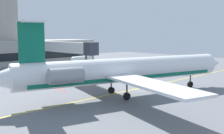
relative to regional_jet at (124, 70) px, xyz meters
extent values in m
cube|color=slate|center=(4.60, 0.77, -3.44)|extent=(120.00, 120.00, 0.10)
cube|color=yellow|center=(4.60, 1.82, -3.39)|extent=(108.00, 0.24, 0.01)
cube|color=red|center=(-4.02, 11.43, -3.39)|extent=(0.30, 8.00, 0.01)
cube|color=silver|center=(9.49, 29.97, 1.70)|extent=(1.40, 21.61, 2.40)
cube|color=#2D333D|center=(9.49, 18.26, 1.70)|extent=(2.40, 2.00, 2.64)
cylinder|color=#4C4C51|center=(9.49, 39.27, -1.45)|extent=(0.44, 0.44, 3.89)
cylinder|color=#4C4C51|center=(9.49, 19.96, -1.45)|extent=(0.44, 0.44, 3.89)
cylinder|color=white|center=(0.61, -0.17, 0.05)|extent=(29.07, 10.64, 3.09)
cube|color=#0C664C|center=(0.61, -0.17, -0.80)|extent=(26.17, 9.58, 0.56)
cone|color=white|center=(15.79, -4.28, 0.05)|extent=(4.07, 3.81, 3.03)
cube|color=white|center=(0.55, 8.24, -0.41)|extent=(6.93, 13.59, 0.28)
cube|color=white|center=(-3.68, -7.39, -0.41)|extent=(6.93, 13.59, 0.28)
cylinder|color=gray|center=(-7.80, 4.64, 0.28)|extent=(4.02, 2.61, 1.70)
cylinder|color=gray|center=(-9.07, -0.07, 0.28)|extent=(4.02, 2.61, 1.70)
cube|color=#0C664C|center=(-11.26, 3.05, 3.78)|extent=(2.75, 0.96, 4.37)
cube|color=white|center=(-11.26, 3.05, 5.97)|extent=(3.38, 5.34, 0.20)
cylinder|color=#3F3F44|center=(11.35, -3.08, -1.99)|extent=(0.20, 0.20, 1.44)
cylinder|color=black|center=(11.35, -3.08, -2.94)|extent=(0.96, 0.57, 0.90)
cylinder|color=#3F3F44|center=(-0.28, 2.16, -1.99)|extent=(0.20, 0.20, 1.44)
cylinder|color=black|center=(-0.28, 2.16, -2.94)|extent=(0.96, 0.57, 0.90)
cylinder|color=#3F3F44|center=(-1.33, -1.72, -1.99)|extent=(0.20, 0.20, 1.44)
cylinder|color=black|center=(-1.33, -1.72, -2.94)|extent=(0.96, 0.57, 0.90)
cube|color=#19389E|center=(2.75, 27.73, -2.73)|extent=(3.40, 4.13, 0.63)
cube|color=navy|center=(3.35, 28.66, -1.84)|extent=(2.00, 2.06, 1.14)
cylinder|color=black|center=(2.86, 29.30, -3.04)|extent=(0.61, 0.74, 0.70)
cylinder|color=black|center=(4.14, 28.48, -3.04)|extent=(0.61, 0.74, 0.70)
cylinder|color=black|center=(1.37, 26.99, -3.04)|extent=(0.61, 0.74, 0.70)
cylinder|color=black|center=(2.64, 26.17, -3.04)|extent=(0.61, 0.74, 0.70)
cube|color=#19389E|center=(-5.67, 16.22, -2.78)|extent=(3.15, 1.73, 0.52)
cube|color=navy|center=(-6.53, 16.18, -1.87)|extent=(1.30, 1.48, 1.28)
cylinder|color=black|center=(-6.70, 15.38, -3.04)|extent=(0.71, 0.32, 0.70)
cylinder|color=black|center=(-6.78, 16.95, -3.04)|extent=(0.71, 0.32, 0.70)
cylinder|color=black|center=(-4.55, 15.49, -3.04)|extent=(0.71, 0.32, 0.70)
cylinder|color=black|center=(-4.63, 17.06, -3.04)|extent=(0.71, 0.32, 0.70)
cylinder|color=white|center=(19.25, 34.26, -2.12)|extent=(6.29, 2.91, 1.83)
sphere|color=white|center=(22.22, 34.82, -2.12)|extent=(1.79, 1.79, 1.79)
sphere|color=white|center=(16.28, 33.70, -2.12)|extent=(1.79, 1.79, 1.79)
cube|color=#59595B|center=(17.43, 34.26, -3.21)|extent=(0.60, 1.65, 0.35)
cube|color=#59595B|center=(21.07, 34.26, -3.21)|extent=(0.60, 1.65, 0.35)
cone|color=orange|center=(9.20, 0.54, -3.11)|extent=(0.36, 0.36, 0.55)
cube|color=black|center=(9.20, 0.54, -3.37)|extent=(0.47, 0.47, 0.04)
cone|color=orange|center=(12.17, 9.66, -3.11)|extent=(0.36, 0.36, 0.55)
cube|color=black|center=(12.17, 9.66, -3.37)|extent=(0.47, 0.47, 0.04)
camera|label=1|loc=(-24.99, -23.70, 4.66)|focal=42.92mm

